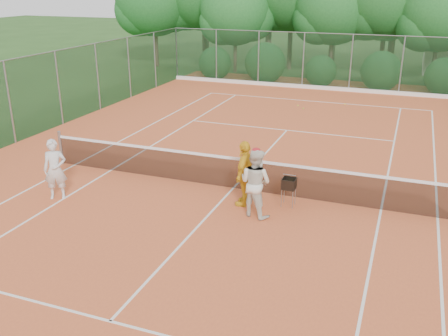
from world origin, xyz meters
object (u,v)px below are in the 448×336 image
(player_yellow, at_px, (245,173))
(player_center_grp, at_px, (255,182))
(ball_hopper, at_px, (289,184))
(player_white, at_px, (55,169))

(player_yellow, bearing_deg, player_center_grp, 43.64)
(player_center_grp, distance_m, ball_hopper, 1.12)
(player_center_grp, relative_size, ball_hopper, 2.34)
(player_center_grp, distance_m, player_yellow, 0.68)
(player_yellow, bearing_deg, player_white, -71.37)
(player_white, distance_m, player_yellow, 5.14)
(player_center_grp, xyz_separation_m, player_yellow, (-0.45, 0.52, -0.01))
(player_center_grp, height_order, ball_hopper, player_center_grp)
(player_yellow, relative_size, ball_hopper, 2.30)
(player_white, height_order, player_center_grp, player_center_grp)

